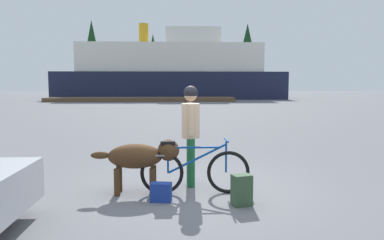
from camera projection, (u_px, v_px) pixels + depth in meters
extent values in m
plane|color=slate|center=(198.00, 192.00, 6.44)|extent=(160.00, 160.00, 0.00)
torus|color=black|center=(228.00, 172.00, 6.32)|extent=(0.71, 0.06, 0.71)
torus|color=black|center=(162.00, 173.00, 6.27)|extent=(0.71, 0.06, 0.71)
cube|color=navy|center=(198.00, 147.00, 6.25)|extent=(0.70, 0.03, 0.03)
cube|color=navy|center=(197.00, 159.00, 6.27)|extent=(0.95, 0.03, 0.49)
cylinder|color=navy|center=(168.00, 160.00, 6.25)|extent=(0.03, 0.03, 0.42)
cylinder|color=navy|center=(226.00, 157.00, 6.29)|extent=(0.03, 0.03, 0.52)
cube|color=black|center=(168.00, 143.00, 6.22)|extent=(0.24, 0.10, 0.06)
cylinder|color=navy|center=(226.00, 140.00, 6.27)|extent=(0.03, 0.44, 0.03)
cube|color=slate|center=(161.00, 155.00, 6.24)|extent=(0.36, 0.14, 0.02)
cylinder|color=#19592D|center=(190.00, 160.00, 6.92)|extent=(0.14, 0.14, 0.86)
cylinder|color=#19592D|center=(191.00, 163.00, 6.70)|extent=(0.14, 0.14, 0.86)
cylinder|color=#D8B28C|center=(191.00, 121.00, 6.74)|extent=(0.32, 0.32, 0.61)
cylinder|color=#D8B28C|center=(190.00, 118.00, 6.96)|extent=(0.09, 0.09, 0.54)
cylinder|color=#D8B28C|center=(191.00, 120.00, 6.52)|extent=(0.09, 0.09, 0.54)
sphere|color=tan|center=(191.00, 95.00, 6.70)|extent=(0.23, 0.23, 0.23)
sphere|color=black|center=(191.00, 93.00, 6.69)|extent=(0.25, 0.25, 0.25)
ellipsoid|color=#472D19|center=(135.00, 156.00, 6.30)|extent=(0.90, 0.48, 0.41)
sphere|color=#472D19|center=(169.00, 150.00, 6.32)|extent=(0.36, 0.36, 0.36)
ellipsoid|color=#472D19|center=(100.00, 155.00, 6.27)|extent=(0.32, 0.12, 0.12)
cylinder|color=#472D19|center=(153.00, 178.00, 6.49)|extent=(0.10, 0.10, 0.45)
cylinder|color=#472D19|center=(153.00, 182.00, 6.22)|extent=(0.10, 0.10, 0.45)
cylinder|color=#472D19|center=(119.00, 178.00, 6.46)|extent=(0.10, 0.10, 0.45)
cylinder|color=#472D19|center=(117.00, 182.00, 6.19)|extent=(0.10, 0.10, 0.45)
cube|color=#334C33|center=(242.00, 190.00, 5.70)|extent=(0.32, 0.27, 0.47)
cube|color=navy|center=(161.00, 192.00, 5.90)|extent=(0.34, 0.22, 0.29)
cube|color=brown|center=(141.00, 99.00, 37.78)|extent=(18.40, 2.83, 0.40)
cube|color=#191E38|center=(171.00, 85.00, 44.80)|extent=(25.76, 7.83, 3.04)
cube|color=silver|center=(170.00, 59.00, 44.50)|extent=(20.60, 6.57, 3.20)
cube|color=silver|center=(192.00, 37.00, 44.39)|extent=(6.18, 4.70, 1.80)
cylinder|color=#BF8C19|center=(144.00, 34.00, 44.08)|extent=(1.10, 1.10, 2.40)
cylinder|color=#4C331E|center=(93.00, 88.00, 62.19)|extent=(0.31, 0.31, 2.06)
cone|color=#143819|center=(92.00, 51.00, 61.61)|extent=(3.82, 3.82, 9.85)
cylinder|color=#4C331E|center=(196.00, 87.00, 63.13)|extent=(0.50, 0.50, 2.42)
cone|color=#19471E|center=(196.00, 59.00, 62.69)|extent=(3.50, 3.50, 6.60)
cylinder|color=#4C331E|center=(247.00, 86.00, 65.05)|extent=(0.39, 0.39, 2.49)
cone|color=#143819|center=(247.00, 51.00, 64.48)|extent=(4.21, 4.21, 9.29)
cylinder|color=#4C331E|center=(153.00, 86.00, 68.77)|extent=(0.34, 0.34, 2.38)
cone|color=#19471E|center=(153.00, 57.00, 68.26)|extent=(3.19, 3.19, 8.17)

